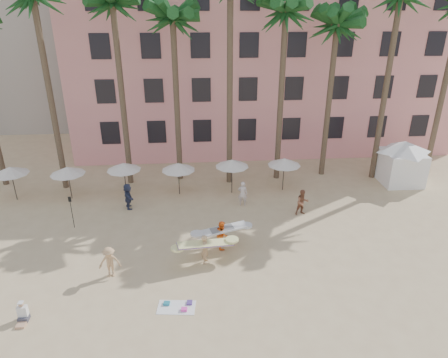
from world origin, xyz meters
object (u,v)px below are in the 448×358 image
carrier_yellow (205,247)px  carrier_white (222,234)px  cabana (402,158)px  pink_hotel (259,61)px

carrier_yellow → carrier_white: (1.02, 1.42, -0.04)m
cabana → carrier_yellow: (-16.03, -9.70, -1.08)m
pink_hotel → carrier_yellow: 24.35m
carrier_yellow → carrier_white: carrier_white is taller
pink_hotel → cabana: (9.68, -12.74, -5.93)m
pink_hotel → carrier_yellow: bearing=-105.8°
cabana → carrier_white: size_ratio=1.46×
carrier_white → cabana: bearing=28.9°
pink_hotel → carrier_white: size_ratio=11.20×
pink_hotel → carrier_white: bearing=-104.2°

